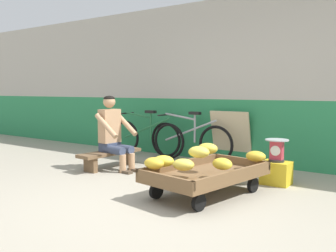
{
  "coord_description": "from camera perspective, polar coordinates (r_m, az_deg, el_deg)",
  "views": [
    {
      "loc": [
        2.43,
        -3.05,
        1.23
      ],
      "look_at": [
        -0.5,
        1.03,
        0.75
      ],
      "focal_mm": 40.51,
      "sensor_mm": 36.0,
      "label": 1
    }
  ],
  "objects": [
    {
      "name": "back_wall",
      "position": [
        6.42,
        13.49,
        6.65
      ],
      "size": [
        16.0,
        0.3,
        2.76
      ],
      "color": "#287F4C",
      "rests_on": "ground"
    },
    {
      "name": "weighing_scale",
      "position": [
        5.12,
        16.04,
        -3.49
      ],
      "size": [
        0.3,
        0.3,
        0.29
      ],
      "color": "#28282D",
      "rests_on": "plastic_crate"
    },
    {
      "name": "low_bench",
      "position": [
        6.04,
        -8.72,
        -4.42
      ],
      "size": [
        0.38,
        1.12,
        0.27
      ],
      "color": "brown",
      "rests_on": "ground"
    },
    {
      "name": "plastic_crate",
      "position": [
        5.17,
        15.96,
        -6.81
      ],
      "size": [
        0.36,
        0.28,
        0.3
      ],
      "color": "gold",
      "rests_on": "ground"
    },
    {
      "name": "banana_pile",
      "position": [
        4.3,
        4.65,
        -4.88
      ],
      "size": [
        1.01,
        1.28,
        0.26
      ],
      "color": "yellow",
      "rests_on": "banana_cart"
    },
    {
      "name": "vendor_seated",
      "position": [
        5.93,
        -8.23,
        -1.02
      ],
      "size": [
        0.7,
        0.52,
        1.14
      ],
      "color": "tan",
      "rests_on": "ground"
    },
    {
      "name": "sign_board",
      "position": [
        6.45,
        9.47,
        -1.67
      ],
      "size": [
        0.7,
        0.23,
        0.88
      ],
      "color": "#C6B289",
      "rests_on": "ground"
    },
    {
      "name": "ground_plane",
      "position": [
        4.09,
        -2.8,
        -12.05
      ],
      "size": [
        80.0,
        80.0,
        0.0
      ],
      "primitive_type": "plane",
      "color": "gray"
    },
    {
      "name": "bicycle_near_left",
      "position": [
        7.05,
        -3.29,
        -1.7
      ],
      "size": [
        1.66,
        0.48,
        0.86
      ],
      "color": "black",
      "rests_on": "ground"
    },
    {
      "name": "banana_cart",
      "position": [
        4.47,
        5.77,
        -7.37
      ],
      "size": [
        1.06,
        1.56,
        0.36
      ],
      "color": "brown",
      "rests_on": "ground"
    },
    {
      "name": "bicycle_far_left",
      "position": [
        6.64,
        3.26,
        -2.14
      ],
      "size": [
        1.66,
        0.48,
        0.86
      ],
      "color": "black",
      "rests_on": "ground"
    }
  ]
}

